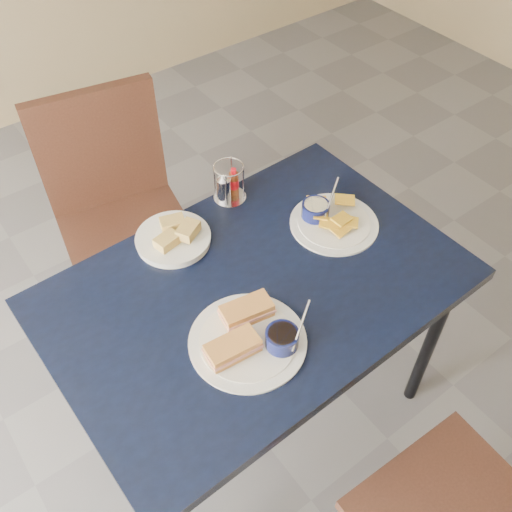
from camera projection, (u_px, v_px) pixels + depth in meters
ground at (257, 432)px, 2.15m from camera, size 6.00×6.00×0.00m
dining_table at (256, 299)px, 1.72m from camera, size 1.22×0.83×0.75m
chair_far at (113, 203)px, 2.18m from camera, size 0.54×0.53×0.98m
sandwich_plate at (250, 335)px, 1.52m from camera, size 0.32×0.32×0.12m
plantain_plate at (328, 218)px, 1.83m from camera, size 0.29×0.29×0.12m
bread_basket at (174, 237)px, 1.77m from camera, size 0.23×0.23×0.07m
condiment_caddy at (228, 185)px, 1.88m from camera, size 0.11×0.11×0.14m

